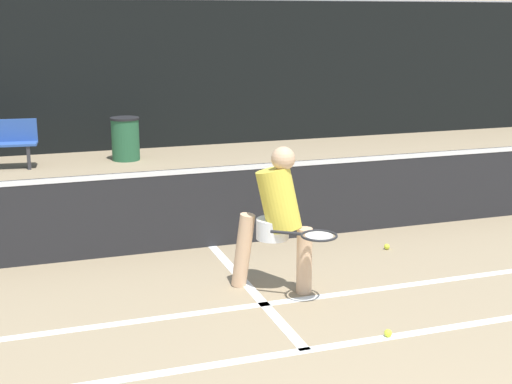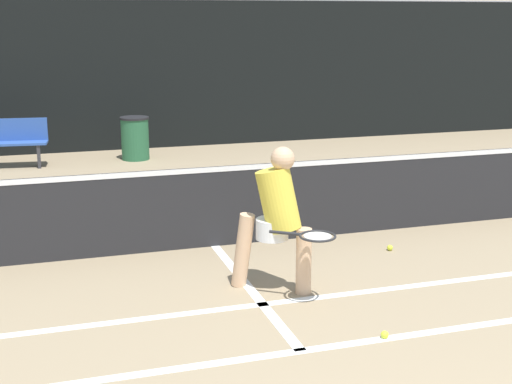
{
  "view_description": "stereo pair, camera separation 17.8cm",
  "coord_description": "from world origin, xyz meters",
  "views": [
    {
      "loc": [
        -2.07,
        -1.44,
        2.61
      ],
      "look_at": [
        0.1,
        4.96,
        0.95
      ],
      "focal_mm": 50.0,
      "sensor_mm": 36.0,
      "label": 1
    },
    {
      "loc": [
        -1.91,
        -1.49,
        2.61
      ],
      "look_at": [
        0.1,
        4.96,
        0.95
      ],
      "focal_mm": 50.0,
      "sensor_mm": 36.0,
      "label": 2
    }
  ],
  "objects": [
    {
      "name": "fence_back",
      "position": [
        0.0,
        12.94,
        1.48
      ],
      "size": [
        24.0,
        0.06,
        2.97
      ],
      "color": "black",
      "rests_on": "ground"
    },
    {
      "name": "tennis_ball_scattered_3",
      "position": [
        0.75,
        3.43,
        0.03
      ],
      "size": [
        0.07,
        0.07,
        0.07
      ],
      "primitive_type": "sphere",
      "color": "#D1E033",
      "rests_on": "ground"
    },
    {
      "name": "court_center_mark",
      "position": [
        0.0,
        4.84,
        0.0
      ],
      "size": [
        0.1,
        2.84,
        0.01
      ],
      "primitive_type": "cube",
      "color": "white",
      "rests_on": "ground"
    },
    {
      "name": "courtside_bench",
      "position": [
        -2.54,
        11.76,
        0.47
      ],
      "size": [
        1.68,
        0.57,
        0.86
      ],
      "rotation": [
        0.0,
        0.0,
        -0.12
      ],
      "color": "#2D519E",
      "rests_on": "ground"
    },
    {
      "name": "court_baseline_near",
      "position": [
        0.0,
        3.42,
        0.0
      ],
      "size": [
        11.0,
        0.1,
        0.01
      ],
      "primitive_type": "cube",
      "color": "white",
      "rests_on": "ground"
    },
    {
      "name": "net",
      "position": [
        0.0,
        6.26,
        0.51
      ],
      "size": [
        11.09,
        0.09,
        1.07
      ],
      "color": "slate",
      "rests_on": "ground"
    },
    {
      "name": "tennis_ball_scattered_2",
      "position": [
        1.88,
        5.5,
        0.03
      ],
      "size": [
        0.07,
        0.07,
        0.07
      ],
      "primitive_type": "sphere",
      "color": "#D1E033",
      "rests_on": "ground"
    },
    {
      "name": "parked_car",
      "position": [
        0.4,
        14.91,
        0.62
      ],
      "size": [
        1.8,
        4.07,
        1.46
      ],
      "color": "silver",
      "rests_on": "ground"
    },
    {
      "name": "player_practicing",
      "position": [
        0.24,
        4.73,
        0.77
      ],
      "size": [
        0.9,
        1.04,
        1.44
      ],
      "rotation": [
        0.0,
        0.0,
        -0.62
      ],
      "color": "#DBAD84",
      "rests_on": "ground"
    },
    {
      "name": "court_service_line",
      "position": [
        0.0,
        4.42,
        0.0
      ],
      "size": [
        8.25,
        0.1,
        0.01
      ],
      "primitive_type": "cube",
      "color": "white",
      "rests_on": "ground"
    },
    {
      "name": "trash_bin",
      "position": [
        -0.15,
        11.8,
        0.4
      ],
      "size": [
        0.54,
        0.54,
        0.8
      ],
      "color": "#28603D",
      "rests_on": "ground"
    }
  ]
}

